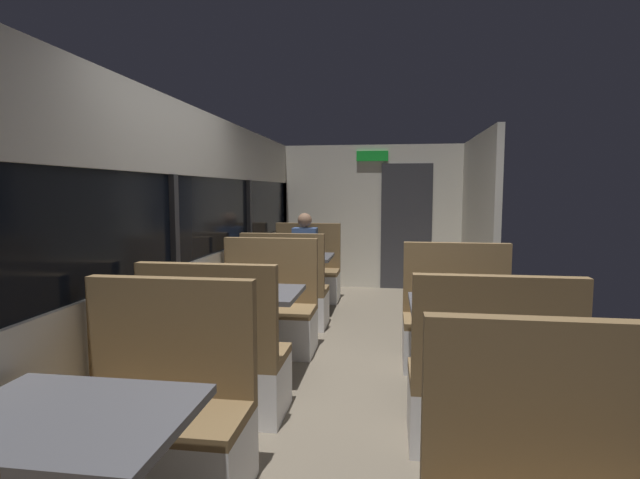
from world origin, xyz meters
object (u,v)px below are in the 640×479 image
(dining_table_mid_window, at_px, (246,303))
(coffee_cup_primary, at_px, (484,296))
(dining_table_rear_aisle, at_px, (471,317))
(bench_rear_aisle_facing_entry, at_px, (457,331))
(seated_passenger, at_px, (305,264))
(bench_mid_window_facing_end, at_px, (217,369))
(dining_table_far_window, at_px, (297,263))
(bench_rear_aisle_facing_end, at_px, (489,397))
(bench_near_window_facing_entry, at_px, (159,429))
(bench_far_window_facing_entry, at_px, (306,277))
(dining_table_near_window, at_px, (69,440))
(bench_mid_window_facing_entry, at_px, (267,318))
(bench_far_window_facing_end, at_px, (286,298))

(dining_table_mid_window, distance_m, coffee_cup_primary, 1.90)
(dining_table_rear_aisle, height_order, coffee_cup_primary, coffee_cup_primary)
(bench_rear_aisle_facing_entry, relative_size, seated_passenger, 0.87)
(bench_mid_window_facing_end, height_order, dining_table_rear_aisle, bench_mid_window_facing_end)
(dining_table_far_window, distance_m, bench_rear_aisle_facing_end, 3.64)
(bench_near_window_facing_entry, relative_size, bench_far_window_facing_entry, 1.00)
(seated_passenger, bearing_deg, dining_table_far_window, -90.00)
(bench_rear_aisle_facing_entry, bearing_deg, dining_table_near_window, -122.98)
(dining_table_far_window, distance_m, seated_passenger, 0.64)
(dining_table_near_window, bearing_deg, dining_table_far_window, 90.00)
(bench_far_window_facing_entry, bearing_deg, dining_table_far_window, -90.00)
(coffee_cup_primary, bearing_deg, bench_far_window_facing_entry, 121.64)
(coffee_cup_primary, bearing_deg, dining_table_far_window, 128.58)
(bench_mid_window_facing_end, relative_size, bench_rear_aisle_facing_entry, 1.00)
(bench_mid_window_facing_end, height_order, bench_far_window_facing_entry, same)
(bench_mid_window_facing_entry, relative_size, dining_table_rear_aisle, 1.22)
(bench_far_window_facing_end, xyz_separation_m, bench_rear_aisle_facing_end, (1.79, -2.46, 0.00))
(bench_rear_aisle_facing_entry, bearing_deg, dining_table_far_window, 135.49)
(bench_near_window_facing_entry, xyz_separation_m, dining_table_mid_window, (0.00, 1.56, 0.31))
(bench_near_window_facing_entry, relative_size, bench_rear_aisle_facing_entry, 1.00)
(bench_near_window_facing_entry, relative_size, bench_rear_aisle_facing_end, 1.00)
(dining_table_rear_aisle, xyz_separation_m, coffee_cup_primary, (0.10, 0.08, 0.15))
(dining_table_near_window, height_order, coffee_cup_primary, coffee_cup_primary)
(seated_passenger, bearing_deg, bench_rear_aisle_facing_end, -64.69)
(dining_table_near_window, distance_m, bench_far_window_facing_entry, 5.23)
(bench_mid_window_facing_end, relative_size, bench_rear_aisle_facing_end, 1.00)
(bench_near_window_facing_entry, relative_size, seated_passenger, 0.87)
(dining_table_near_window, height_order, dining_table_far_window, same)
(bench_mid_window_facing_end, height_order, bench_mid_window_facing_entry, same)
(bench_mid_window_facing_end, bearing_deg, dining_table_mid_window, 90.00)
(bench_far_window_facing_end, distance_m, bench_rear_aisle_facing_end, 3.04)
(bench_far_window_facing_end, relative_size, bench_rear_aisle_facing_end, 1.00)
(bench_far_window_facing_end, xyz_separation_m, bench_rear_aisle_facing_entry, (1.79, -1.06, 0.00))
(bench_rear_aisle_facing_end, bearing_deg, bench_near_window_facing_entry, -159.76)
(dining_table_far_window, distance_m, dining_table_rear_aisle, 3.04)
(bench_mid_window_facing_entry, relative_size, bench_far_window_facing_end, 1.00)
(dining_table_far_window, relative_size, seated_passenger, 0.71)
(dining_table_far_window, bearing_deg, dining_table_mid_window, -90.00)
(seated_passenger, bearing_deg, bench_mid_window_facing_entry, -90.00)
(dining_table_near_window, distance_m, bench_mid_window_facing_entry, 2.97)
(seated_passenger, bearing_deg, coffee_cup_primary, -57.74)
(bench_near_window_facing_entry, relative_size, bench_mid_window_facing_end, 1.00)
(bench_mid_window_facing_end, distance_m, bench_mid_window_facing_entry, 1.40)
(bench_mid_window_facing_entry, bearing_deg, dining_table_far_window, 90.00)
(bench_far_window_facing_entry, distance_m, coffee_cup_primary, 3.64)
(dining_table_mid_window, distance_m, seated_passenger, 2.89)
(bench_far_window_facing_entry, distance_m, dining_table_rear_aisle, 3.64)
(bench_near_window_facing_entry, bearing_deg, coffee_cup_primary, 37.29)
(dining_table_mid_window, distance_m, bench_rear_aisle_facing_end, 2.03)
(bench_mid_window_facing_end, bearing_deg, bench_rear_aisle_facing_entry, 33.81)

